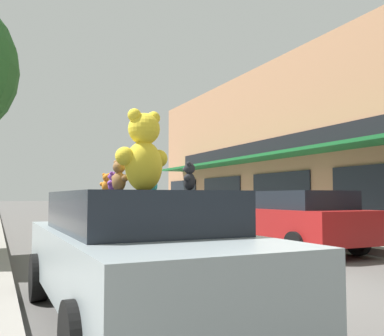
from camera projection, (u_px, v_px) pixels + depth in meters
The scene contains 9 objects.
ground_plane at pixel (302, 290), 6.23m from camera, with size 260.00×260.00×0.00m, color #514F4C.
plush_art_car at pixel (135, 251), 4.74m from camera, with size 1.98×4.48×1.42m.
teddy_bear_giant at pixel (144, 152), 4.84m from camera, with size 0.70×0.48×0.93m.
teddy_bear_teal at pixel (153, 182), 5.52m from camera, with size 0.18×0.18×0.27m.
teddy_bear_purple at pixel (112, 182), 5.25m from camera, with size 0.16×0.18×0.25m.
teddy_bear_brown at pixel (119, 176), 4.97m from camera, with size 0.21×0.28×0.37m.
teddy_bear_black at pixel (189, 177), 3.94m from camera, with size 0.17×0.19×0.26m.
teddy_bear_orange at pixel (106, 183), 5.45m from camera, with size 0.18×0.15×0.24m.
parked_car_far_center at pixel (289, 218), 10.83m from camera, with size 2.00×4.51×1.49m.
Camera 1 is at (-4.11, -5.09, 1.36)m, focal length 40.00 mm.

